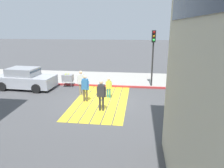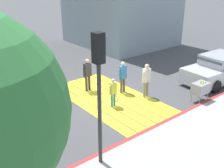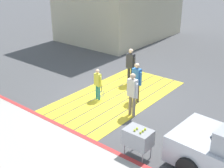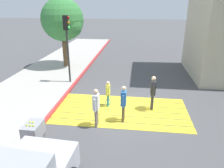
% 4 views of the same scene
% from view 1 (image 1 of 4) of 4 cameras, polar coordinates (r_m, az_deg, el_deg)
% --- Properties ---
extents(ground_plane, '(120.00, 120.00, 0.00)m').
position_cam_1_polar(ground_plane, '(13.19, -3.02, -4.68)').
color(ground_plane, '#4C4C4F').
extents(crosswalk_stripes, '(6.40, 3.25, 0.01)m').
position_cam_1_polar(crosswalk_stripes, '(13.19, -3.02, -4.65)').
color(crosswalk_stripes, yellow).
rests_on(crosswalk_stripes, ground).
extents(sidewalk_west, '(4.80, 40.00, 0.12)m').
position_cam_1_polar(sidewalk_west, '(18.47, 0.09, 1.45)').
color(sidewalk_west, '#ADA8A0').
rests_on(sidewalk_west, ground).
extents(curb_painted, '(0.16, 40.00, 0.13)m').
position_cam_1_polar(curb_painted, '(16.22, -0.97, -0.53)').
color(curb_painted, '#BC3333').
rests_on(curb_painted, ground).
extents(car_parked_near_curb, '(2.17, 4.40, 1.57)m').
position_cam_1_polar(car_parked_near_curb, '(16.88, -22.47, 1.26)').
color(car_parked_near_curb, silver).
rests_on(car_parked_near_curb, ground).
extents(traffic_light_corner, '(0.39, 0.28, 4.24)m').
position_cam_1_polar(traffic_light_corner, '(15.85, 11.12, 9.76)').
color(traffic_light_corner, '#2D2D2D').
rests_on(traffic_light_corner, ground).
extents(street_tree, '(3.20, 3.20, 5.32)m').
position_cam_1_polar(street_tree, '(17.75, 22.56, 11.39)').
color(street_tree, brown).
rests_on(street_tree, ground).
extents(tennis_ball_cart, '(0.56, 0.80, 1.02)m').
position_cam_1_polar(tennis_ball_cart, '(16.46, -11.91, 1.64)').
color(tennis_ball_cart, '#99999E').
rests_on(tennis_ball_cart, ground).
extents(pedestrian_adult_lead, '(0.23, 0.51, 1.73)m').
position_cam_1_polar(pedestrian_adult_lead, '(11.43, -2.92, -2.56)').
color(pedestrian_adult_lead, '#333338').
rests_on(pedestrian_adult_lead, ground).
extents(pedestrian_adult_trailing, '(0.23, 0.49, 1.67)m').
position_cam_1_polar(pedestrian_adult_trailing, '(12.93, -7.29, -0.67)').
color(pedestrian_adult_trailing, brown).
rests_on(pedestrian_adult_trailing, ground).
extents(pedestrian_adult_side, '(0.25, 0.50, 1.70)m').
position_cam_1_polar(pedestrian_adult_side, '(14.08, -8.40, 0.72)').
color(pedestrian_adult_side, gray).
rests_on(pedestrian_adult_side, ground).
extents(pedestrian_child_with_racket, '(0.28, 0.42, 1.35)m').
position_cam_1_polar(pedestrian_child_with_racket, '(13.55, -0.92, -0.70)').
color(pedestrian_child_with_racket, teal).
rests_on(pedestrian_child_with_racket, ground).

